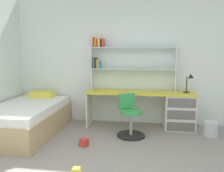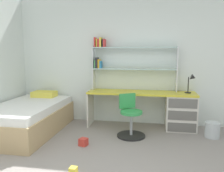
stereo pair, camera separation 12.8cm
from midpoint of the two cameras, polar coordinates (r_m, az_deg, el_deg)
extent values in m
cube|color=silver|center=(4.95, 4.53, 6.41)|extent=(5.79, 0.06, 2.73)
cube|color=gold|center=(4.68, 8.06, -1.69)|extent=(2.17, 0.53, 0.04)
cube|color=silver|center=(4.80, 17.56, -6.27)|extent=(0.58, 0.51, 0.70)
cube|color=silver|center=(4.91, -4.67, -5.58)|extent=(0.03, 0.48, 0.70)
cube|color=#64625E|center=(4.62, 17.84, -9.88)|extent=(0.52, 0.01, 0.18)
cube|color=#64625E|center=(4.55, 17.97, -7.08)|extent=(0.52, 0.01, 0.18)
cube|color=#64625E|center=(4.50, 18.10, -4.20)|extent=(0.52, 0.01, 0.18)
cube|color=silver|center=(4.91, -3.84, 4.51)|extent=(0.02, 0.22, 0.92)
cube|color=silver|center=(4.80, 16.68, 4.10)|extent=(0.02, 0.22, 0.92)
cube|color=silver|center=(4.78, 6.30, 4.26)|extent=(1.71, 0.22, 0.02)
cube|color=silver|center=(4.77, 6.38, 9.56)|extent=(1.71, 0.22, 0.02)
cube|color=#4CA559|center=(4.90, -3.39, 5.48)|extent=(0.02, 0.17, 0.17)
cube|color=#26262D|center=(4.89, -2.99, 5.82)|extent=(0.04, 0.17, 0.23)
cube|color=gold|center=(4.88, -2.49, 5.60)|extent=(0.04, 0.14, 0.19)
cube|color=#338CBF|center=(4.87, -2.03, 5.38)|extent=(0.03, 0.15, 0.15)
cube|color=red|center=(4.90, -3.42, 10.87)|extent=(0.02, 0.19, 0.20)
cube|color=yellow|center=(4.89, -3.01, 10.71)|extent=(0.03, 0.12, 0.17)
cube|color=red|center=(4.88, -2.53, 10.69)|extent=(0.04, 0.13, 0.17)
cube|color=yellow|center=(4.87, -2.01, 10.87)|extent=(0.04, 0.18, 0.20)
cube|color=#26262D|center=(4.86, -1.47, 10.69)|extent=(0.03, 0.13, 0.17)
cube|color=red|center=(4.85, -1.10, 10.69)|extent=(0.03, 0.19, 0.17)
cylinder|color=black|center=(4.75, 19.21, -1.57)|extent=(0.12, 0.12, 0.02)
cylinder|color=black|center=(4.73, 19.30, 0.32)|extent=(0.02, 0.02, 0.30)
cone|color=black|center=(4.68, 20.45, 2.03)|extent=(0.12, 0.11, 0.13)
cylinder|color=black|center=(4.31, 5.66, -12.24)|extent=(0.52, 0.52, 0.03)
cylinder|color=#A5A8AD|center=(4.24, 5.70, -9.70)|extent=(0.05, 0.05, 0.43)
cylinder|color=green|center=(4.18, 5.74, -6.56)|extent=(0.40, 0.40, 0.05)
cube|color=green|center=(4.29, 4.70, -3.74)|extent=(0.30, 0.20, 0.28)
cube|color=tan|center=(4.71, -19.60, -8.39)|extent=(1.15, 1.95, 0.42)
cube|color=white|center=(4.64, -19.76, -5.05)|extent=(1.09, 1.89, 0.14)
cube|color=#EAD84C|center=(5.24, -15.91, -1.95)|extent=(0.50, 0.32, 0.12)
cylinder|color=silver|center=(4.61, 24.57, -9.97)|extent=(0.26, 0.26, 0.28)
cube|color=red|center=(3.90, -6.21, -13.77)|extent=(0.15, 0.15, 0.12)
cube|color=gold|center=(3.10, -8.44, -20.25)|extent=(0.10, 0.10, 0.09)
camera|label=1|loc=(0.06, -89.08, 0.13)|focal=36.50mm
camera|label=2|loc=(0.06, 90.92, -0.13)|focal=36.50mm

